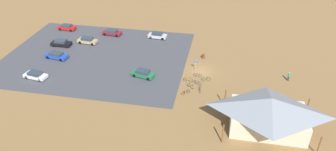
{
  "coord_description": "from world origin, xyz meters",
  "views": [
    {
      "loc": [
        -3.5,
        52.63,
        31.4
      ],
      "look_at": [
        5.65,
        4.62,
        1.2
      ],
      "focal_mm": 34.1,
      "sensor_mm": 36.0,
      "label": 1
    }
  ],
  "objects_px": {
    "bike_pavilion": "(269,112)",
    "bicycle_yellow_by_bin": "(190,86)",
    "bicycle_green_yard_front": "(206,79)",
    "bicycle_purple_trailside": "(198,75)",
    "bicycle_blue_edge_south": "(198,83)",
    "visitor_by_pavilion": "(289,76)",
    "bicycle_silver_front_row": "(200,89)",
    "car_silver_aisle_side": "(157,35)",
    "trash_bin": "(203,56)",
    "car_white_inner_stall": "(35,75)",
    "bicycle_orange_lone_east": "(188,80)",
    "car_red_end_stall": "(67,27)",
    "bicycle_red_yard_center": "(186,92)",
    "car_green_back_corner": "(143,73)",
    "lot_sign": "(196,64)",
    "car_tan_mid_lot": "(87,40)",
    "car_blue_near_entry": "(56,55)",
    "car_maroon_second_row": "(112,32)",
    "car_black_front_row": "(61,43)"
  },
  "relations": [
    {
      "from": "bicycle_blue_edge_south",
      "to": "visitor_by_pavilion",
      "type": "distance_m",
      "value": 16.69
    },
    {
      "from": "bicycle_purple_trailside",
      "to": "bicycle_blue_edge_south",
      "type": "bearing_deg",
      "value": 96.01
    },
    {
      "from": "bicycle_green_yard_front",
      "to": "bicycle_yellow_by_bin",
      "type": "height_order",
      "value": "bicycle_green_yard_front"
    },
    {
      "from": "bicycle_blue_edge_south",
      "to": "car_red_end_stall",
      "type": "relative_size",
      "value": 0.34
    },
    {
      "from": "bicycle_yellow_by_bin",
      "to": "car_maroon_second_row",
      "type": "distance_m",
      "value": 28.06
    },
    {
      "from": "car_white_inner_stall",
      "to": "car_tan_mid_lot",
      "type": "bearing_deg",
      "value": -102.83
    },
    {
      "from": "bicycle_silver_front_row",
      "to": "car_silver_aisle_side",
      "type": "xyz_separation_m",
      "value": [
        11.88,
        -19.66,
        0.37
      ]
    },
    {
      "from": "lot_sign",
      "to": "car_tan_mid_lot",
      "type": "relative_size",
      "value": 0.48
    },
    {
      "from": "bicycle_silver_front_row",
      "to": "bicycle_red_yard_center",
      "type": "xyz_separation_m",
      "value": [
        2.31,
        1.28,
        -0.03
      ]
    },
    {
      "from": "trash_bin",
      "to": "lot_sign",
      "type": "xyz_separation_m",
      "value": [
        1.01,
        5.06,
        0.96
      ]
    },
    {
      "from": "car_blue_near_entry",
      "to": "car_maroon_second_row",
      "type": "bearing_deg",
      "value": -119.13
    },
    {
      "from": "lot_sign",
      "to": "bicycle_yellow_by_bin",
      "type": "xyz_separation_m",
      "value": [
        0.22,
        6.2,
        -1.01
      ]
    },
    {
      "from": "bicycle_blue_edge_south",
      "to": "car_red_end_stall",
      "type": "distance_m",
      "value": 38.47
    },
    {
      "from": "bicycle_silver_front_row",
      "to": "bicycle_orange_lone_east",
      "type": "distance_m",
      "value": 3.62
    },
    {
      "from": "car_silver_aisle_side",
      "to": "car_blue_near_entry",
      "type": "bearing_deg",
      "value": 36.26
    },
    {
      "from": "trash_bin",
      "to": "bicycle_blue_edge_south",
      "type": "distance_m",
      "value": 10.08
    },
    {
      "from": "car_green_back_corner",
      "to": "bicycle_purple_trailside",
      "type": "bearing_deg",
      "value": -169.65
    },
    {
      "from": "bicycle_green_yard_front",
      "to": "car_maroon_second_row",
      "type": "xyz_separation_m",
      "value": [
        23.46,
        -16.01,
        0.33
      ]
    },
    {
      "from": "bicycle_red_yard_center",
      "to": "car_red_end_stall",
      "type": "bearing_deg",
      "value": -33.66
    },
    {
      "from": "trash_bin",
      "to": "bicycle_orange_lone_east",
      "type": "height_order",
      "value": "trash_bin"
    },
    {
      "from": "bike_pavilion",
      "to": "bicycle_yellow_by_bin",
      "type": "bearing_deg",
      "value": -34.45
    },
    {
      "from": "car_black_front_row",
      "to": "car_blue_near_entry",
      "type": "bearing_deg",
      "value": 107.47
    },
    {
      "from": "bicycle_purple_trailside",
      "to": "car_tan_mid_lot",
      "type": "height_order",
      "value": "car_tan_mid_lot"
    },
    {
      "from": "bicycle_red_yard_center",
      "to": "visitor_by_pavilion",
      "type": "distance_m",
      "value": 19.36
    },
    {
      "from": "car_blue_near_entry",
      "to": "visitor_by_pavilion",
      "type": "xyz_separation_m",
      "value": [
        -45.5,
        -0.13,
        0.2
      ]
    },
    {
      "from": "car_blue_near_entry",
      "to": "car_black_front_row",
      "type": "height_order",
      "value": "car_black_front_row"
    },
    {
      "from": "trash_bin",
      "to": "bicycle_blue_edge_south",
      "type": "bearing_deg",
      "value": 89.75
    },
    {
      "from": "bike_pavilion",
      "to": "bicycle_orange_lone_east",
      "type": "xyz_separation_m",
      "value": [
        13.03,
        -10.41,
        -2.61
      ]
    },
    {
      "from": "bicycle_red_yard_center",
      "to": "car_red_end_stall",
      "type": "xyz_separation_m",
      "value": [
        32.2,
        -21.44,
        0.39
      ]
    },
    {
      "from": "bike_pavilion",
      "to": "car_black_front_row",
      "type": "bearing_deg",
      "value": -24.78
    },
    {
      "from": "bicycle_blue_edge_south",
      "to": "car_tan_mid_lot",
      "type": "height_order",
      "value": "car_tan_mid_lot"
    },
    {
      "from": "car_red_end_stall",
      "to": "bicycle_red_yard_center",
      "type": "bearing_deg",
      "value": 146.34
    },
    {
      "from": "lot_sign",
      "to": "car_red_end_stall",
      "type": "distance_m",
      "value": 35.47
    },
    {
      "from": "bicycle_green_yard_front",
      "to": "visitor_by_pavilion",
      "type": "xyz_separation_m",
      "value": [
        -14.74,
        -3.04,
        0.52
      ]
    },
    {
      "from": "car_tan_mid_lot",
      "to": "car_red_end_stall",
      "type": "distance_m",
      "value": 9.92
    },
    {
      "from": "bicycle_red_yard_center",
      "to": "car_red_end_stall",
      "type": "height_order",
      "value": "car_red_end_stall"
    },
    {
      "from": "bicycle_red_yard_center",
      "to": "car_green_back_corner",
      "type": "xyz_separation_m",
      "value": [
        8.58,
        -3.96,
        0.4
      ]
    },
    {
      "from": "car_white_inner_stall",
      "to": "bicycle_blue_edge_south",
      "type": "bearing_deg",
      "value": -173.36
    },
    {
      "from": "car_red_end_stall",
      "to": "bicycle_green_yard_front",
      "type": "bearing_deg",
      "value": 154.55
    },
    {
      "from": "bike_pavilion",
      "to": "car_red_end_stall",
      "type": "relative_size",
      "value": 2.96
    },
    {
      "from": "bicycle_green_yard_front",
      "to": "bicycle_orange_lone_east",
      "type": "bearing_deg",
      "value": 13.42
    },
    {
      "from": "car_silver_aisle_side",
      "to": "car_white_inner_stall",
      "type": "bearing_deg",
      "value": 49.13
    },
    {
      "from": "bicycle_blue_edge_south",
      "to": "car_silver_aisle_side",
      "type": "height_order",
      "value": "car_silver_aisle_side"
    },
    {
      "from": "car_silver_aisle_side",
      "to": "car_red_end_stall",
      "type": "height_order",
      "value": "car_silver_aisle_side"
    },
    {
      "from": "bicycle_yellow_by_bin",
      "to": "car_white_inner_stall",
      "type": "height_order",
      "value": "car_white_inner_stall"
    },
    {
      "from": "bicycle_green_yard_front",
      "to": "car_silver_aisle_side",
      "type": "distance_m",
      "value": 20.55
    },
    {
      "from": "bike_pavilion",
      "to": "car_red_end_stall",
      "type": "xyz_separation_m",
      "value": [
        45.09,
        -27.91,
        -2.26
      ]
    },
    {
      "from": "car_silver_aisle_side",
      "to": "car_white_inner_stall",
      "type": "xyz_separation_m",
      "value": [
        18.31,
        21.16,
        -0.04
      ]
    },
    {
      "from": "car_maroon_second_row",
      "to": "car_red_end_stall",
      "type": "distance_m",
      "value": 11.77
    },
    {
      "from": "bicycle_orange_lone_east",
      "to": "car_white_inner_stall",
      "type": "relative_size",
      "value": 0.4
    }
  ]
}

